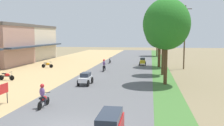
{
  "coord_description": "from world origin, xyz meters",
  "views": [
    {
      "loc": [
        4.23,
        -11.77,
        4.96
      ],
      "look_at": [
        -0.47,
        18.18,
        1.55
      ],
      "focal_mm": 39.54,
      "sensor_mm": 36.0,
      "label": 1
    }
  ],
  "objects": [
    {
      "name": "median_tree_fourth",
      "position": [
        5.7,
        47.48,
        6.51
      ],
      "size": [
        4.49,
        4.49,
        8.8
      ],
      "color": "#4C351E",
      "rests_on": "median_strip"
    },
    {
      "name": "car_sedan_white",
      "position": [
        -2.11,
        11.65,
        0.74
      ],
      "size": [
        1.1,
        2.26,
        1.19
      ],
      "color": "silver",
      "rests_on": "road_strip"
    },
    {
      "name": "motorbike_ahead_second",
      "position": [
        -2.9,
        3.6,
        0.86
      ],
      "size": [
        0.54,
        1.8,
        1.66
      ],
      "color": "black",
      "rests_on": "road_strip"
    },
    {
      "name": "motorbike_ahead_third",
      "position": [
        -2.0,
        20.99,
        0.86
      ],
      "size": [
        0.54,
        1.8,
        1.66
      ],
      "color": "black",
      "rests_on": "road_strip"
    },
    {
      "name": "shophouse_far",
      "position": [
        -19.97,
        35.78,
        3.46
      ],
      "size": [
        7.75,
        10.72,
        6.9
      ],
      "color": "beige",
      "rests_on": "ground"
    },
    {
      "name": "street_signboard",
      "position": [
        -5.99,
        3.8,
        1.11
      ],
      "size": [
        0.06,
        1.3,
        1.5
      ],
      "color": "#262628",
      "rests_on": "dirt_shoulder"
    },
    {
      "name": "streetlamp_mid",
      "position": [
        5.8,
        40.7,
        4.19
      ],
      "size": [
        3.16,
        0.2,
        7.09
      ],
      "color": "gray",
      "rests_on": "median_strip"
    },
    {
      "name": "median_tree_second",
      "position": [
        5.77,
        19.36,
        6.87
      ],
      "size": [
        3.24,
        3.24,
        8.95
      ],
      "color": "#4C351E",
      "rests_on": "median_strip"
    },
    {
      "name": "shophouse_mid",
      "position": [
        -19.97,
        25.15,
        3.46
      ],
      "size": [
        8.53,
        9.79,
        6.9
      ],
      "color": "tan",
      "rests_on": "ground"
    },
    {
      "name": "median_tree_nearest",
      "position": [
        5.73,
        13.23,
        6.04
      ],
      "size": [
        4.63,
        4.63,
        8.52
      ],
      "color": "#4C351E",
      "rests_on": "median_strip"
    },
    {
      "name": "parked_motorbike_fourth",
      "position": [
        -11.18,
        23.28,
        0.55
      ],
      "size": [
        1.8,
        0.54,
        0.94
      ],
      "color": "black",
      "rests_on": "dirt_shoulder"
    },
    {
      "name": "streetlamp_far",
      "position": [
        5.8,
        50.84,
        4.53
      ],
      "size": [
        3.16,
        0.2,
        7.75
      ],
      "color": "gray",
      "rests_on": "median_strip"
    },
    {
      "name": "parked_motorbike_third",
      "position": [
        -11.29,
        12.75,
        0.55
      ],
      "size": [
        1.8,
        0.54,
        0.94
      ],
      "color": "black",
      "rests_on": "dirt_shoulder"
    },
    {
      "name": "median_tree_third",
      "position": [
        5.56,
        26.83,
        5.38
      ],
      "size": [
        4.48,
        4.48,
        7.75
      ],
      "color": "#4C351E",
      "rests_on": "median_strip"
    },
    {
      "name": "streetlamp_near",
      "position": [
        5.8,
        30.21,
        4.82
      ],
      "size": [
        3.16,
        0.2,
        8.32
      ],
      "color": "gray",
      "rests_on": "median_strip"
    },
    {
      "name": "car_hatchback_yellow",
      "position": [
        2.97,
        28.83,
        0.75
      ],
      "size": [
        1.04,
        2.0,
        1.23
      ],
      "color": "gold",
      "rests_on": "road_strip"
    },
    {
      "name": "utility_pole_near",
      "position": [
        9.08,
        25.47,
        4.81
      ],
      "size": [
        1.8,
        0.2,
        9.23
      ],
      "color": "brown",
      "rests_on": "ground"
    },
    {
      "name": "motorbike_ahead_fourth",
      "position": [
        -2.82,
        30.83,
        0.57
      ],
      "size": [
        0.54,
        1.8,
        0.94
      ],
      "color": "black",
      "rests_on": "road_strip"
    }
  ]
}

